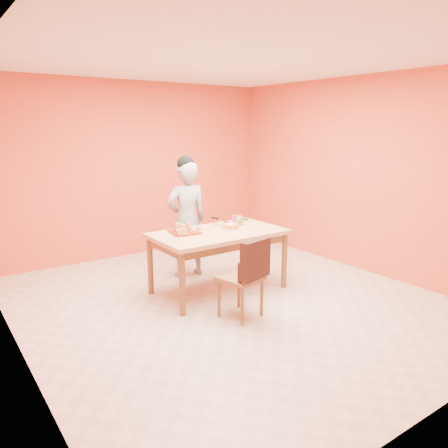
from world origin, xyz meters
TOP-DOWN VIEW (x-y plane):
  - floor at (0.00, 0.00)m, footprint 5.00×5.00m
  - ceiling at (0.00, 0.00)m, footprint 5.00×5.00m
  - wall_back at (0.00, 2.50)m, footprint 4.50×0.00m
  - wall_left at (-2.25, 0.00)m, footprint 0.00×5.00m
  - wall_right at (2.25, 0.00)m, footprint 0.00×5.00m
  - dining_table at (0.09, 0.37)m, footprint 1.60×0.90m
  - dining_chair at (-0.14, -0.41)m, footprint 0.49×0.55m
  - pastry_pile at (-0.28, 0.55)m, footprint 0.30×0.30m
  - person at (0.07, 1.10)m, footprint 0.61×0.44m
  - pastry_platter at (-0.28, 0.55)m, footprint 0.39×0.39m
  - red_dinner_plate at (-0.27, 0.60)m, footprint 0.28×0.28m
  - white_cake_plate at (0.28, 0.38)m, footprint 0.35×0.35m
  - sponge_cake at (0.28, 0.38)m, footprint 0.24×0.24m
  - cake_server at (0.29, 0.56)m, footprint 0.11×0.24m
  - egg_ornament at (0.51, 0.50)m, footprint 0.12×0.10m
  - magenta_glass at (0.55, 0.66)m, footprint 0.08×0.08m
  - checker_tin at (0.77, 0.72)m, footprint 0.10×0.10m

SIDE VIEW (x-z plane):
  - floor at x=0.00m, z-range 0.00..0.00m
  - dining_chair at x=-0.14m, z-range 0.02..0.90m
  - dining_table at x=0.09m, z-range 0.29..1.05m
  - white_cake_plate at x=0.28m, z-range 0.76..0.77m
  - red_dinner_plate at x=-0.27m, z-range 0.76..0.78m
  - pastry_platter at x=-0.28m, z-range 0.76..0.78m
  - checker_tin at x=0.77m, z-range 0.76..0.79m
  - person at x=0.07m, z-range 0.00..1.56m
  - sponge_cake at x=0.28m, z-range 0.77..0.82m
  - magenta_glass at x=0.55m, z-range 0.76..0.86m
  - egg_ornament at x=0.51m, z-range 0.76..0.90m
  - pastry_pile at x=-0.28m, z-range 0.78..0.88m
  - cake_server at x=0.29m, z-range 0.83..0.83m
  - wall_back at x=0.00m, z-range -0.90..3.60m
  - wall_left at x=-2.25m, z-range -1.15..3.85m
  - wall_right at x=2.25m, z-range -1.15..3.85m
  - ceiling at x=0.00m, z-range 2.70..2.70m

